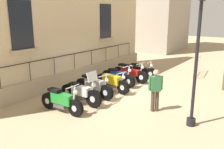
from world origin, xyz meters
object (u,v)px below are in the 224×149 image
object	(u,v)px
motorcycle_black	(139,71)
motorcycle_white	(81,93)
motorcycle_silver	(94,86)
crowd_barrier	(197,66)
motorcycle_blue	(118,77)
motorcycle_red	(130,73)
motorcycle_yellow	(111,82)
lamppost	(199,32)
pedestrian_standing	(155,88)
motorcycle_green	(62,101)

from	to	relation	value
motorcycle_black	motorcycle_white	bearing A→B (deg)	-89.08
motorcycle_silver	crowd_barrier	distance (m)	6.72
motorcycle_blue	motorcycle_red	world-z (taller)	motorcycle_blue
motorcycle_yellow	lamppost	xyz separation A→B (m)	(4.13, -1.42, 2.53)
motorcycle_white	pedestrian_standing	distance (m)	2.90
motorcycle_red	pedestrian_standing	bearing A→B (deg)	-46.13
motorcycle_white	motorcycle_red	world-z (taller)	motorcycle_white
motorcycle_white	motorcycle_yellow	bearing A→B (deg)	89.40
motorcycle_silver	motorcycle_blue	xyz separation A→B (m)	(-0.07, 2.00, -0.02)
motorcycle_black	crowd_barrier	world-z (taller)	crowd_barrier
lamppost	crowd_barrier	distance (m)	7.23
motorcycle_yellow	motorcycle_red	xyz separation A→B (m)	(-0.16, 1.93, -0.01)
motorcycle_green	motorcycle_blue	world-z (taller)	motorcycle_green
motorcycle_silver	pedestrian_standing	size ratio (longest dim) A/B	1.39
motorcycle_blue	lamppost	world-z (taller)	lamppost
motorcycle_silver	lamppost	size ratio (longest dim) A/B	0.51
crowd_barrier	motorcycle_black	bearing A→B (deg)	-137.38
crowd_barrier	motorcycle_white	bearing A→B (deg)	-108.51
motorcycle_white	motorcycle_yellow	size ratio (longest dim) A/B	0.96
motorcycle_blue	motorcycle_white	bearing A→B (deg)	-85.47
motorcycle_red	pedestrian_standing	world-z (taller)	pedestrian_standing
motorcycle_red	pedestrian_standing	size ratio (longest dim) A/B	1.41
motorcycle_green	motorcycle_black	size ratio (longest dim) A/B	0.99
motorcycle_blue	pedestrian_standing	bearing A→B (deg)	-34.17
motorcycle_silver	lamppost	world-z (taller)	lamppost
motorcycle_blue	motorcycle_black	xyz separation A→B (m)	(0.16, 1.91, -0.05)
pedestrian_standing	motorcycle_yellow	bearing A→B (deg)	159.18
motorcycle_white	motorcycle_silver	world-z (taller)	motorcycle_white
motorcycle_silver	crowd_barrier	world-z (taller)	motorcycle_silver
motorcycle_red	crowd_barrier	bearing A→B (deg)	51.81
pedestrian_standing	crowd_barrier	bearing A→B (deg)	92.53
motorcycle_blue	motorcycle_black	world-z (taller)	motorcycle_blue
motorcycle_green	motorcycle_black	xyz separation A→B (m)	(-0.06, 5.91, -0.04)
motorcycle_green	motorcycle_yellow	distance (m)	3.03
lamppost	pedestrian_standing	size ratio (longest dim) A/B	2.71
motorcycle_silver	crowd_barrier	bearing A→B (deg)	67.37
motorcycle_green	motorcycle_white	distance (m)	1.00
motorcycle_silver	motorcycle_black	size ratio (longest dim) A/B	1.11
motorcycle_green	crowd_barrier	world-z (taller)	motorcycle_green
motorcycle_silver	crowd_barrier	size ratio (longest dim) A/B	1.16
motorcycle_green	pedestrian_standing	bearing A→B (deg)	36.70
motorcycle_white	crowd_barrier	size ratio (longest dim) A/B	1.08
lamppost	motorcycle_green	bearing A→B (deg)	-158.85
motorcycle_white	motorcycle_silver	bearing A→B (deg)	99.64
motorcycle_black	motorcycle_green	bearing A→B (deg)	-89.43
motorcycle_white	motorcycle_blue	xyz separation A→B (m)	(-0.24, 3.01, -0.03)
motorcycle_blue	crowd_barrier	size ratio (longest dim) A/B	1.11
motorcycle_white	motorcycle_blue	size ratio (longest dim) A/B	0.98
motorcycle_green	crowd_barrier	size ratio (longest dim) A/B	1.04
motorcycle_blue	motorcycle_silver	bearing A→B (deg)	-88.08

